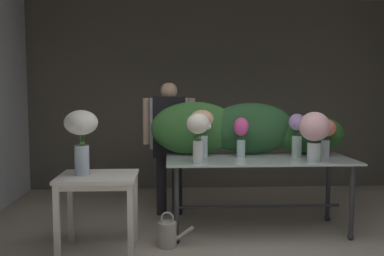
{
  "coord_description": "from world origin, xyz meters",
  "views": [
    {
      "loc": [
        -0.65,
        -2.89,
        1.49
      ],
      "look_at": [
        -0.43,
        1.23,
        1.13
      ],
      "focal_mm": 39.56,
      "sensor_mm": 36.0,
      "label": 1
    }
  ],
  "objects_px": {
    "display_table_glass": "(259,170)",
    "vase_ivory_roses": "(198,131)",
    "vase_lilac_carnations": "(297,132)",
    "vase_peach_stock": "(202,127)",
    "watering_can": "(168,234)",
    "vase_fuchsia_ranunculus": "(241,134)",
    "vase_coral_anemones": "(326,132)",
    "vase_white_roses_tall": "(81,133)",
    "vase_blush_lilies": "(315,130)",
    "side_table_white": "(98,186)",
    "florist": "(169,133)"
  },
  "relations": [
    {
      "from": "display_table_glass",
      "to": "vase_ivory_roses",
      "type": "xyz_separation_m",
      "value": [
        -0.67,
        -0.28,
        0.45
      ]
    },
    {
      "from": "vase_lilac_carnations",
      "to": "vase_ivory_roses",
      "type": "relative_size",
      "value": 0.94
    },
    {
      "from": "vase_peach_stock",
      "to": "watering_can",
      "type": "bearing_deg",
      "value": -124.83
    },
    {
      "from": "vase_fuchsia_ranunculus",
      "to": "watering_can",
      "type": "height_order",
      "value": "vase_fuchsia_ranunculus"
    },
    {
      "from": "vase_coral_anemones",
      "to": "vase_white_roses_tall",
      "type": "xyz_separation_m",
      "value": [
        -2.49,
        -0.55,
        0.06
      ]
    },
    {
      "from": "vase_coral_anemones",
      "to": "vase_white_roses_tall",
      "type": "bearing_deg",
      "value": -167.47
    },
    {
      "from": "vase_blush_lilies",
      "to": "vase_white_roses_tall",
      "type": "distance_m",
      "value": 2.26
    },
    {
      "from": "vase_blush_lilies",
      "to": "vase_white_roses_tall",
      "type": "bearing_deg",
      "value": -174.27
    },
    {
      "from": "vase_coral_anemones",
      "to": "vase_white_roses_tall",
      "type": "height_order",
      "value": "vase_white_roses_tall"
    },
    {
      "from": "side_table_white",
      "to": "vase_coral_anemones",
      "type": "xyz_separation_m",
      "value": [
        2.34,
        0.55,
        0.43
      ]
    },
    {
      "from": "vase_peach_stock",
      "to": "florist",
      "type": "bearing_deg",
      "value": 123.01
    },
    {
      "from": "watering_can",
      "to": "vase_fuchsia_ranunculus",
      "type": "bearing_deg",
      "value": 30.71
    },
    {
      "from": "side_table_white",
      "to": "vase_peach_stock",
      "type": "distance_m",
      "value": 1.28
    },
    {
      "from": "side_table_white",
      "to": "florist",
      "type": "height_order",
      "value": "florist"
    },
    {
      "from": "vase_peach_stock",
      "to": "vase_coral_anemones",
      "type": "height_order",
      "value": "vase_peach_stock"
    },
    {
      "from": "vase_ivory_roses",
      "to": "florist",
      "type": "bearing_deg",
      "value": 106.52
    },
    {
      "from": "vase_peach_stock",
      "to": "vase_ivory_roses",
      "type": "bearing_deg",
      "value": -99.97
    },
    {
      "from": "vase_ivory_roses",
      "to": "vase_lilac_carnations",
      "type": "bearing_deg",
      "value": 18.68
    },
    {
      "from": "side_table_white",
      "to": "vase_white_roses_tall",
      "type": "bearing_deg",
      "value": -179.97
    },
    {
      "from": "side_table_white",
      "to": "florist",
      "type": "relative_size",
      "value": 0.45
    },
    {
      "from": "display_table_glass",
      "to": "vase_blush_lilies",
      "type": "distance_m",
      "value": 0.72
    },
    {
      "from": "display_table_glass",
      "to": "vase_coral_anemones",
      "type": "xyz_separation_m",
      "value": [
        0.74,
        0.07,
        0.39
      ]
    },
    {
      "from": "vase_fuchsia_ranunculus",
      "to": "side_table_white",
      "type": "bearing_deg",
      "value": -159.11
    },
    {
      "from": "display_table_glass",
      "to": "vase_white_roses_tall",
      "type": "xyz_separation_m",
      "value": [
        -1.75,
        -0.48,
        0.45
      ]
    },
    {
      "from": "vase_lilac_carnations",
      "to": "vase_fuchsia_ranunculus",
      "type": "height_order",
      "value": "vase_lilac_carnations"
    },
    {
      "from": "side_table_white",
      "to": "vase_coral_anemones",
      "type": "distance_m",
      "value": 2.45
    },
    {
      "from": "florist",
      "to": "watering_can",
      "type": "bearing_deg",
      "value": -90.83
    },
    {
      "from": "display_table_glass",
      "to": "vase_ivory_roses",
      "type": "height_order",
      "value": "vase_ivory_roses"
    },
    {
      "from": "display_table_glass",
      "to": "side_table_white",
      "type": "relative_size",
      "value": 2.7
    },
    {
      "from": "side_table_white",
      "to": "vase_peach_stock",
      "type": "height_order",
      "value": "vase_peach_stock"
    },
    {
      "from": "vase_coral_anemones",
      "to": "vase_fuchsia_ranunculus",
      "type": "xyz_separation_m",
      "value": [
        -0.92,
        -0.01,
        -0.01
      ]
    },
    {
      "from": "vase_fuchsia_ranunculus",
      "to": "vase_coral_anemones",
      "type": "bearing_deg",
      "value": 0.56
    },
    {
      "from": "vase_lilac_carnations",
      "to": "vase_peach_stock",
      "type": "height_order",
      "value": "vase_peach_stock"
    },
    {
      "from": "vase_blush_lilies",
      "to": "vase_coral_anemones",
      "type": "bearing_deg",
      "value": 54.03
    },
    {
      "from": "vase_lilac_carnations",
      "to": "vase_ivory_roses",
      "type": "xyz_separation_m",
      "value": [
        -1.09,
        -0.37,
        0.06
      ]
    },
    {
      "from": "display_table_glass",
      "to": "vase_coral_anemones",
      "type": "bearing_deg",
      "value": 5.33
    },
    {
      "from": "vase_coral_anemones",
      "to": "vase_fuchsia_ranunculus",
      "type": "height_order",
      "value": "vase_fuchsia_ranunculus"
    },
    {
      "from": "vase_lilac_carnations",
      "to": "vase_blush_lilies",
      "type": "bearing_deg",
      "value": -78.51
    },
    {
      "from": "vase_ivory_roses",
      "to": "vase_peach_stock",
      "type": "bearing_deg",
      "value": 80.03
    },
    {
      "from": "vase_coral_anemones",
      "to": "display_table_glass",
      "type": "bearing_deg",
      "value": -174.67
    },
    {
      "from": "vase_lilac_carnations",
      "to": "watering_can",
      "type": "bearing_deg",
      "value": -160.47
    },
    {
      "from": "vase_peach_stock",
      "to": "vase_white_roses_tall",
      "type": "distance_m",
      "value": 1.31
    },
    {
      "from": "florist",
      "to": "vase_white_roses_tall",
      "type": "distance_m",
      "value": 1.41
    },
    {
      "from": "vase_ivory_roses",
      "to": "vase_white_roses_tall",
      "type": "relative_size",
      "value": 0.82
    },
    {
      "from": "florist",
      "to": "vase_fuchsia_ranunculus",
      "type": "bearing_deg",
      "value": -38.63
    },
    {
      "from": "display_table_glass",
      "to": "vase_ivory_roses",
      "type": "distance_m",
      "value": 0.85
    },
    {
      "from": "florist",
      "to": "vase_ivory_roses",
      "type": "distance_m",
      "value": 1.0
    },
    {
      "from": "vase_lilac_carnations",
      "to": "vase_fuchsia_ranunculus",
      "type": "relative_size",
      "value": 1.08
    },
    {
      "from": "florist",
      "to": "vase_lilac_carnations",
      "type": "distance_m",
      "value": 1.5
    },
    {
      "from": "vase_lilac_carnations",
      "to": "vase_blush_lilies",
      "type": "xyz_separation_m",
      "value": [
        0.07,
        -0.35,
        0.05
      ]
    }
  ]
}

